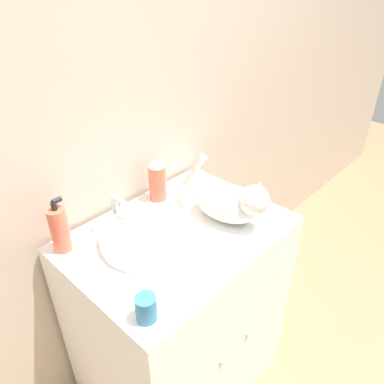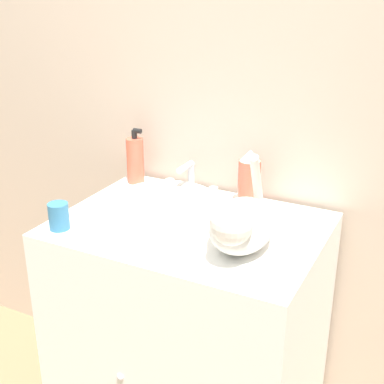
{
  "view_description": "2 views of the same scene",
  "coord_description": "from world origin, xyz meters",
  "px_view_note": "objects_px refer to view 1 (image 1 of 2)",
  "views": [
    {
      "loc": [
        -0.76,
        -0.49,
        1.77
      ],
      "look_at": [
        0.07,
        0.29,
        1.04
      ],
      "focal_mm": 35.0,
      "sensor_mm": 36.0,
      "label": 1
    },
    {
      "loc": [
        0.69,
        -1.04,
        1.61
      ],
      "look_at": [
        0.03,
        0.25,
        1.02
      ],
      "focal_mm": 50.0,
      "sensor_mm": 36.0,
      "label": 2
    }
  ],
  "objects_px": {
    "cat": "(231,201)",
    "soap_bottle": "(60,229)",
    "spray_bottle": "(158,179)",
    "cup": "(146,308)"
  },
  "relations": [
    {
      "from": "cat",
      "to": "spray_bottle",
      "type": "distance_m",
      "value": 0.33
    },
    {
      "from": "cup",
      "to": "soap_bottle",
      "type": "bearing_deg",
      "value": 90.65
    },
    {
      "from": "soap_bottle",
      "to": "spray_bottle",
      "type": "relative_size",
      "value": 1.09
    },
    {
      "from": "spray_bottle",
      "to": "soap_bottle",
      "type": "bearing_deg",
      "value": 179.72
    },
    {
      "from": "soap_bottle",
      "to": "spray_bottle",
      "type": "bearing_deg",
      "value": -0.28
    },
    {
      "from": "spray_bottle",
      "to": "cup",
      "type": "height_order",
      "value": "spray_bottle"
    },
    {
      "from": "spray_bottle",
      "to": "cat",
      "type": "bearing_deg",
      "value": -72.89
    },
    {
      "from": "cat",
      "to": "soap_bottle",
      "type": "relative_size",
      "value": 1.9
    },
    {
      "from": "soap_bottle",
      "to": "cup",
      "type": "distance_m",
      "value": 0.44
    },
    {
      "from": "cat",
      "to": "spray_bottle",
      "type": "relative_size",
      "value": 2.07
    }
  ]
}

